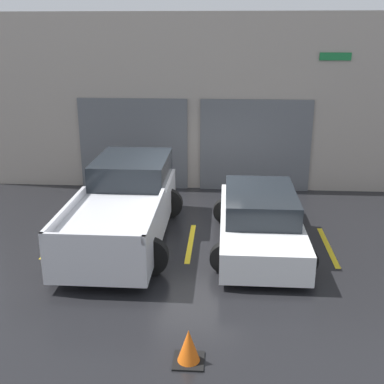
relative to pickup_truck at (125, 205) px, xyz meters
name	(u,v)px	position (x,y,z in m)	size (l,w,h in m)	color
ground_plane	(194,223)	(1.60, 0.96, -0.80)	(28.00, 28.00, 0.00)	black
shophouse_building	(201,104)	(1.59, 4.25, 1.81)	(14.10, 0.68, 5.31)	#9E9389
pickup_truck	(125,205)	(0.00, 0.00, 0.00)	(2.54, 5.14, 1.70)	silver
sedan_white	(260,220)	(3.19, -0.26, -0.19)	(2.21, 4.43, 1.29)	white
parking_stripe_far_left	(58,239)	(-1.60, -0.29, -0.80)	(0.12, 2.20, 0.01)	gold
parking_stripe_left	(191,243)	(1.60, -0.29, -0.80)	(0.12, 2.20, 0.01)	gold
parking_stripe_centre	(328,247)	(4.79, -0.29, -0.80)	(0.12, 2.20, 0.01)	gold
traffic_cone	(189,347)	(1.88, -4.60, -0.55)	(0.47, 0.47, 0.55)	black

